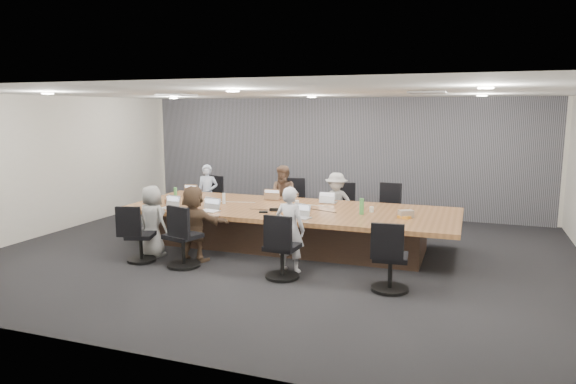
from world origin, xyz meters
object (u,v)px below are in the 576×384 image
(chair_1, at_px, (290,206))
(chair_7, at_px, (390,262))
(chair_4, at_px, (141,240))
(laptop_0, at_px, (195,193))
(person_0, at_px, (208,194))
(person_2, at_px, (336,203))
(laptop_6, at_px, (301,218))
(bottle_clear, at_px, (224,198))
(laptop_4, at_px, (170,208))
(bottle_green_left, at_px, (175,193))
(stapler, at_px, (274,210))
(person_1, at_px, (284,197))
(conference_table, at_px, (290,226))
(chair_3, at_px, (389,214))
(canvas_bag, at_px, (406,214))
(laptop_2, at_px, (329,202))
(laptop_5, at_px, (209,211))
(snack_packet, at_px, (404,217))
(person_4, at_px, (152,221))
(mug_brown, at_px, (167,202))
(person_6, at_px, (290,229))
(chair_6, at_px, (282,252))
(chair_5, at_px, (183,241))
(bottle_green_right, at_px, (362,206))
(chair_2, at_px, (340,212))
(laptop_1, at_px, (275,198))
(person_5, at_px, (194,223))
(chair_0, at_px, (215,203))

(chair_1, height_order, chair_7, chair_1)
(chair_4, xyz_separation_m, laptop_0, (-0.40, 2.50, 0.38))
(person_0, bearing_deg, person_2, -10.90)
(chair_4, relative_size, laptop_6, 2.44)
(person_2, xyz_separation_m, bottle_clear, (-1.86, -1.38, 0.22))
(chair_4, xyz_separation_m, laptop_4, (0.00, 0.90, 0.38))
(chair_7, height_order, bottle_green_left, bottle_green_left)
(laptop_0, height_order, stapler, stapler)
(person_1, bearing_deg, stapler, -79.42)
(conference_table, height_order, chair_4, chair_4)
(chair_3, distance_m, laptop_6, 2.74)
(laptop_6, bearing_deg, canvas_bag, 34.62)
(laptop_0, bearing_deg, person_1, -168.74)
(person_2, distance_m, laptop_2, 0.56)
(laptop_4, bearing_deg, canvas_bag, 14.64)
(laptop_5, relative_size, snack_packet, 1.76)
(chair_1, xyz_separation_m, person_4, (-1.43, -3.05, 0.20))
(mug_brown, bearing_deg, laptop_5, -18.11)
(person_0, bearing_deg, person_4, -92.46)
(person_6, bearing_deg, chair_6, 98.13)
(person_6, bearing_deg, chair_5, 19.69)
(chair_6, bearing_deg, laptop_0, 143.01)
(stapler, relative_size, snack_packet, 0.79)
(chair_4, xyz_separation_m, bottle_green_right, (3.39, 1.56, 0.51))
(bottle_clear, bearing_deg, chair_4, -112.96)
(person_4, relative_size, laptop_5, 3.64)
(chair_5, bearing_deg, person_6, 26.86)
(laptop_4, bearing_deg, laptop_2, 37.63)
(chair_2, relative_size, bottle_green_left, 3.24)
(laptop_1, bearing_deg, chair_2, -142.43)
(chair_1, xyz_separation_m, chair_4, (-1.43, -3.40, -0.05))
(person_2, relative_size, laptop_2, 4.20)
(conference_table, bearing_deg, person_6, -70.25)
(bottle_clear, bearing_deg, chair_2, 42.97)
(person_5, xyz_separation_m, bottle_green_right, (2.58, 1.21, 0.24))
(laptop_0, height_order, person_4, person_4)
(chair_0, bearing_deg, person_1, -172.25)
(person_0, bearing_deg, person_6, -53.63)
(person_5, bearing_deg, chair_5, 92.75)
(chair_4, xyz_separation_m, laptop_5, (0.81, 0.90, 0.38))
(laptop_1, distance_m, snack_packet, 2.87)
(person_4, relative_size, snack_packet, 6.40)
(laptop_5, height_order, canvas_bag, canvas_bag)
(bottle_green_left, bearing_deg, chair_1, 39.91)
(person_4, bearing_deg, mug_brown, -58.58)
(chair_0, xyz_separation_m, chair_6, (2.92, -3.40, 0.01))
(person_2, bearing_deg, person_5, -124.48)
(laptop_0, xyz_separation_m, person_2, (2.97, 0.55, -0.12))
(conference_table, xyz_separation_m, person_5, (-1.23, -1.35, 0.24))
(person_0, relative_size, canvas_bag, 5.60)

